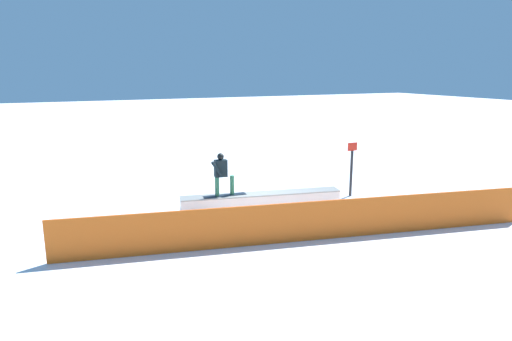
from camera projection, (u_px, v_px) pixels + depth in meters
name	position (u px, v px, depth m)	size (l,w,h in m)	color
ground_plane	(262.00, 210.00, 15.35)	(120.00, 120.00, 0.00)	white
grind_box	(262.00, 202.00, 15.29)	(5.47, 1.67, 0.58)	white
snowboarder	(222.00, 173.00, 14.74)	(1.44, 0.42, 1.44)	black
safety_fence	(310.00, 221.00, 12.49)	(13.62, 0.06, 1.12)	orange
trail_marker	(351.00, 168.00, 16.80)	(0.40, 0.10, 2.03)	#262628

